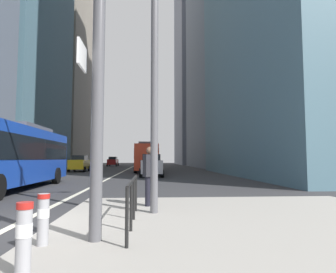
{
  "coord_description": "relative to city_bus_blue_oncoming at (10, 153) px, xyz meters",
  "views": [
    {
      "loc": [
        3.15,
        -6.64,
        1.57
      ],
      "look_at": [
        5.57,
        30.36,
        4.4
      ],
      "focal_mm": 30.86,
      "sensor_mm": 36.0,
      "label": 1
    }
  ],
  "objects": [
    {
      "name": "city_bus_blue_oncoming",
      "position": [
        0.0,
        0.0,
        0.0
      ],
      "size": [
        2.84,
        11.51,
        3.4
      ],
      "color": "#14389E",
      "rests_on": "ground"
    },
    {
      "name": "office_tower_left_mid",
      "position": [
        -12.24,
        24.54,
        17.61
      ],
      "size": [
        12.28,
        18.77,
        38.9
      ],
      "primitive_type": "cube",
      "color": "slate",
      "rests_on": "ground"
    },
    {
      "name": "median_island",
      "position": [
        9.26,
        -9.24,
        -1.76
      ],
      "size": [
        9.0,
        10.0,
        0.15
      ],
      "primitive_type": "cube",
      "color": "gray",
      "rests_on": "ground"
    },
    {
      "name": "office_tower_right_far",
      "position": [
        20.76,
        62.49,
        25.49
      ],
      "size": [
        12.28,
        21.36,
        54.65
      ],
      "primitive_type": "cube",
      "color": "slate",
      "rests_on": "ground"
    },
    {
      "name": "office_tower_left_far",
      "position": [
        -12.24,
        46.74,
        25.2
      ],
      "size": [
        11.88,
        21.51,
        54.06
      ],
      "primitive_type": "cube",
      "color": "gray",
      "rests_on": "ground"
    },
    {
      "name": "bollard_left",
      "position": [
        5.4,
        -11.2,
        -1.19
      ],
      "size": [
        0.2,
        0.2,
        0.89
      ],
      "color": "#99999E",
      "rests_on": "median_island"
    },
    {
      "name": "car_oncoming_mid",
      "position": [
        -0.59,
        45.95,
        -0.85
      ],
      "size": [
        2.13,
        4.32,
        1.94
      ],
      "color": "maroon",
      "rests_on": "ground"
    },
    {
      "name": "office_tower_right_mid",
      "position": [
        20.76,
        37.36,
        23.11
      ],
      "size": [
        11.13,
        22.84,
        49.89
      ],
      "primitive_type": "cube",
      "color": "slate",
      "rests_on": "ground"
    },
    {
      "name": "ground_plane",
      "position": [
        3.76,
        11.76,
        -1.84
      ],
      "size": [
        160.0,
        160.0,
        0.0
      ],
      "primitive_type": "plane",
      "color": "#303033"
    },
    {
      "name": "car_oncoming_far",
      "position": [
        -1.52,
        20.86,
        -0.85
      ],
      "size": [
        2.12,
        4.33,
        1.94
      ],
      "color": "gold",
      "rests_on": "ground"
    },
    {
      "name": "city_bus_red_receding",
      "position": [
        6.64,
        19.91,
        -0.0
      ],
      "size": [
        2.71,
        11.14,
        3.4
      ],
      "color": "red",
      "rests_on": "ground"
    },
    {
      "name": "lane_centre_line",
      "position": [
        3.76,
        21.76,
        -1.83
      ],
      "size": [
        0.2,
        80.0,
        0.01
      ],
      "primitive_type": "cube",
      "color": "beige",
      "rests_on": "ground"
    },
    {
      "name": "traffic_signal_gantry",
      "position": [
        4.24,
        -9.72,
        2.23
      ],
      "size": [
        5.33,
        0.65,
        6.0
      ],
      "color": "#515156",
      "rests_on": "median_island"
    },
    {
      "name": "street_lamp_post",
      "position": [
        7.04,
        -7.2,
        3.45
      ],
      "size": [
        5.5,
        0.32,
        8.0
      ],
      "color": "#56565B",
      "rests_on": "median_island"
    },
    {
      "name": "pedestrian_railing",
      "position": [
        6.56,
        -8.54,
        -0.99
      ],
      "size": [
        0.06,
        3.27,
        0.98
      ],
      "color": "black",
      "rests_on": "median_island"
    },
    {
      "name": "pedestrian_waiting",
      "position": [
        6.94,
        -6.1,
        -0.69
      ],
      "size": [
        0.45,
        0.38,
        1.78
      ],
      "color": "black",
      "rests_on": "median_island"
    },
    {
      "name": "bollard_right",
      "position": [
        5.17,
        -9.92,
        -1.22
      ],
      "size": [
        0.2,
        0.2,
        0.84
      ],
      "color": "#99999E",
      "rests_on": "median_island"
    },
    {
      "name": "car_receding_far",
      "position": [
        7.06,
        10.62,
        -0.85
      ],
      "size": [
        2.18,
        4.57,
        1.94
      ],
      "color": "silver",
      "rests_on": "ground"
    },
    {
      "name": "car_receding_near",
      "position": [
        7.46,
        38.82,
        -0.85
      ],
      "size": [
        2.18,
        4.35,
        1.94
      ],
      "color": "#B2A899",
      "rests_on": "ground"
    }
  ]
}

